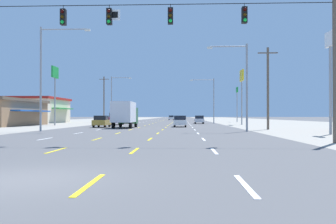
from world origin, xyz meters
The scene contains 23 objects.
ground_plane centered at (0.00, 66.00, 0.00)m, with size 572.00×572.00×0.00m, color #4C4C4F.
lot_apron_left centered at (-24.75, 66.00, 0.00)m, with size 28.00×440.00×0.01m, color gray.
lot_apron_right centered at (24.75, 66.00, 0.00)m, with size 28.00×440.00×0.01m, color gray.
lane_markings centered at (0.00, 104.50, 0.01)m, with size 10.64×227.60×0.01m.
signal_span_wire centered at (0.01, 11.66, 5.36)m, with size 25.30×0.53×8.92m.
box_truck_inner_left_nearest centered at (-3.33, 35.34, 1.84)m, with size 2.40×7.20×3.23m.
hatchback_far_left_near centered at (-6.76, 37.46, 0.78)m, with size 1.72×3.90×1.54m.
hatchback_inner_right_mid centered at (3.61, 39.17, 0.78)m, with size 1.72×3.90×1.54m.
suv_far_left_midfar centered at (-7.10, 49.69, 1.03)m, with size 1.98×4.90×1.98m.
hatchback_far_right_far centered at (7.13, 57.73, 0.78)m, with size 1.72×3.90×1.54m.
sedan_inner_right_farther centered at (3.62, 89.04, 0.76)m, with size 1.80×4.50×1.46m.
hatchback_center_turn_farthest centered at (0.25, 111.13, 0.78)m, with size 1.72×3.90×1.54m.
storefront_left_row_2 centered at (-27.03, 65.53, 2.71)m, with size 11.26×14.46×5.37m.
pole_sign_left_row_1 centered at (-16.23, 46.09, 7.26)m, with size 0.24×2.59×9.30m.
pole_sign_right_row_0 centered at (16.10, 20.91, 6.14)m, with size 0.24×1.69×8.52m.
pole_sign_right_row_1 centered at (13.95, 50.86, 7.26)m, with size 0.24×2.78×9.22m.
pole_sign_right_row_2 centered at (17.09, 75.77, 6.13)m, with size 0.24×1.87×8.33m.
streetlight_left_row_0 centered at (-9.62, 25.71, 6.07)m, with size 5.03×0.26×10.36m.
streetlight_right_row_0 centered at (9.72, 25.71, 4.99)m, with size 3.95×0.26×8.53m.
streetlight_left_row_1 centered at (-9.73, 60.57, 5.43)m, with size 4.08×0.26×9.34m.
streetlight_right_row_1 centered at (9.59, 60.57, 5.25)m, with size 4.78×0.26×8.85m.
utility_pole_right_row_0 centered at (13.39, 30.71, 4.75)m, with size 2.20×0.26×9.11m.
utility_pole_left_row_1 centered at (-13.77, 69.97, 5.38)m, with size 2.20×0.26×10.37m.
Camera 1 is at (3.83, -8.35, 1.57)m, focal length 37.35 mm.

